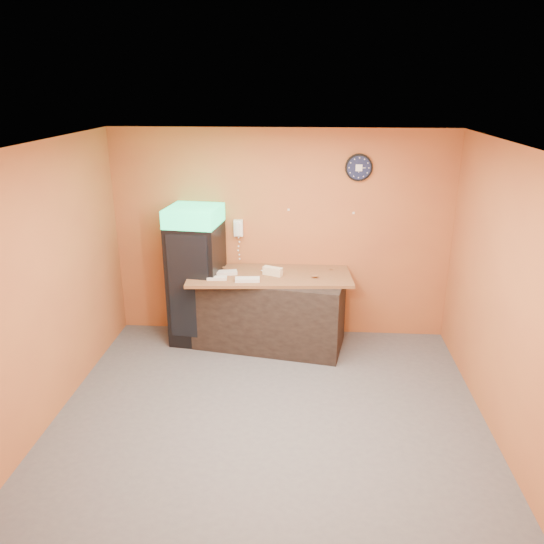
{
  "coord_description": "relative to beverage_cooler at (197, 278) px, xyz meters",
  "views": [
    {
      "loc": [
        0.36,
        -4.84,
        3.31
      ],
      "look_at": [
        -0.02,
        0.6,
        1.37
      ],
      "focal_mm": 35.0,
      "sensor_mm": 36.0,
      "label": 1
    }
  ],
  "objects": [
    {
      "name": "kitchen_tool",
      "position": [
        0.99,
        0.07,
        0.12
      ],
      "size": [
        0.06,
        0.06,
        0.06
      ],
      "primitive_type": "cylinder",
      "color": "silver",
      "rests_on": "butcher_paper"
    },
    {
      "name": "sub_roll_stack",
      "position": [
        1.01,
        -0.07,
        0.15
      ],
      "size": [
        0.27,
        0.18,
        0.11
      ],
      "rotation": [
        0.0,
        0.0,
        -0.4
      ],
      "color": "beige",
      "rests_on": "butcher_paper"
    },
    {
      "name": "floor",
      "position": [
        1.09,
        -1.61,
        -0.9
      ],
      "size": [
        4.5,
        4.5,
        0.0
      ],
      "primitive_type": "plane",
      "color": "#47474C",
      "rests_on": "ground"
    },
    {
      "name": "back_wall",
      "position": [
        1.09,
        0.39,
        0.5
      ],
      "size": [
        4.5,
        0.02,
        2.8
      ],
      "primitive_type": "cube",
      "color": "#B46532",
      "rests_on": "floor"
    },
    {
      "name": "wrapped_sandwich_left",
      "position": [
        0.32,
        -0.28,
        0.11
      ],
      "size": [
        0.26,
        0.12,
        0.04
      ],
      "primitive_type": "cube",
      "rotation": [
        0.0,
        0.0,
        0.09
      ],
      "color": "beige",
      "rests_on": "butcher_paper"
    },
    {
      "name": "beverage_cooler",
      "position": [
        0.0,
        0.0,
        0.0
      ],
      "size": [
        0.72,
        0.72,
        1.85
      ],
      "rotation": [
        0.0,
        0.0,
        -0.11
      ],
      "color": "black",
      "rests_on": "floor"
    },
    {
      "name": "prep_counter",
      "position": [
        0.97,
        -0.03,
        -0.42
      ],
      "size": [
        2.02,
        1.16,
        0.95
      ],
      "primitive_type": "cube",
      "rotation": [
        0.0,
        0.0,
        -0.17
      ],
      "color": "black",
      "rests_on": "floor"
    },
    {
      "name": "butcher_paper",
      "position": [
        0.97,
        -0.03,
        0.07
      ],
      "size": [
        2.15,
        1.0,
        0.04
      ],
      "primitive_type": "cube",
      "rotation": [
        0.0,
        0.0,
        0.07
      ],
      "color": "brown",
      "rests_on": "prep_counter"
    },
    {
      "name": "wrapped_sandwich_right",
      "position": [
        0.4,
        -0.08,
        0.11
      ],
      "size": [
        0.32,
        0.18,
        0.04
      ],
      "primitive_type": "cube",
      "rotation": [
        0.0,
        0.0,
        0.22
      ],
      "color": "beige",
      "rests_on": "butcher_paper"
    },
    {
      "name": "wall_clock",
      "position": [
        2.07,
        0.36,
        1.41
      ],
      "size": [
        0.35,
        0.06,
        0.35
      ],
      "color": "black",
      "rests_on": "back_wall"
    },
    {
      "name": "right_wall",
      "position": [
        3.34,
        -1.61,
        0.5
      ],
      "size": [
        0.02,
        4.0,
        2.8
      ],
      "primitive_type": "cube",
      "color": "#B46532",
      "rests_on": "floor"
    },
    {
      "name": "wrapped_sandwich_mid",
      "position": [
        0.71,
        -0.31,
        0.11
      ],
      "size": [
        0.31,
        0.15,
        0.04
      ],
      "primitive_type": "cube",
      "rotation": [
        0.0,
        0.0,
        0.09
      ],
      "color": "beige",
      "rests_on": "butcher_paper"
    },
    {
      "name": "ceiling",
      "position": [
        1.09,
        -1.61,
        1.9
      ],
      "size": [
        4.5,
        4.0,
        0.02
      ],
      "primitive_type": "cube",
      "color": "white",
      "rests_on": "back_wall"
    },
    {
      "name": "left_wall",
      "position": [
        -1.16,
        -1.61,
        0.5
      ],
      "size": [
        0.02,
        4.0,
        2.8
      ],
      "primitive_type": "cube",
      "color": "#B46532",
      "rests_on": "floor"
    },
    {
      "name": "wall_phone",
      "position": [
        0.52,
        0.34,
        0.6
      ],
      "size": [
        0.12,
        0.1,
        0.22
      ],
      "color": "white",
      "rests_on": "back_wall"
    }
  ]
}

